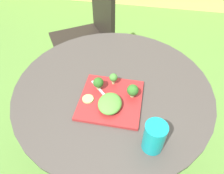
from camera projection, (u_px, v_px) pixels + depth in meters
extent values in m
plane|color=#568438|center=(113.00, 158.00, 1.50)|extent=(12.00, 12.00, 0.00)
cylinder|color=#423D38|center=(113.00, 88.00, 0.97)|extent=(0.90, 0.90, 0.02)
cylinder|color=#423D38|center=(113.00, 129.00, 1.23)|extent=(0.06, 0.06, 0.68)
cylinder|color=#423D38|center=(113.00, 157.00, 1.48)|extent=(0.44, 0.44, 0.04)
cube|color=black|center=(81.00, 42.00, 1.74)|extent=(0.61, 0.61, 0.03)
cube|color=black|center=(103.00, 10.00, 1.62)|extent=(0.26, 0.37, 0.45)
cylinder|color=black|center=(59.00, 56.00, 1.96)|extent=(0.02, 0.02, 0.43)
cylinder|color=black|center=(69.00, 81.00, 1.73)|extent=(0.02, 0.02, 0.43)
cylinder|color=black|center=(96.00, 47.00, 2.06)|extent=(0.02, 0.02, 0.43)
cylinder|color=black|center=(110.00, 70.00, 1.83)|extent=(0.02, 0.02, 0.43)
cube|color=maroon|center=(111.00, 100.00, 0.90)|extent=(0.26, 0.26, 0.01)
cylinder|color=#0F8C93|center=(154.00, 137.00, 0.72)|extent=(0.08, 0.08, 0.12)
cylinder|color=#0D777D|center=(153.00, 140.00, 0.73)|extent=(0.07, 0.07, 0.09)
cube|color=silver|center=(99.00, 88.00, 0.93)|extent=(0.08, 0.08, 0.00)
cube|color=silver|center=(108.00, 99.00, 0.89)|extent=(0.05, 0.05, 0.00)
ellipsoid|color=#519338|center=(110.00, 103.00, 0.85)|extent=(0.10, 0.11, 0.04)
cylinder|color=#99B770|center=(132.00, 95.00, 0.90)|extent=(0.02, 0.02, 0.02)
sphere|color=#2D6623|center=(133.00, 90.00, 0.88)|extent=(0.05, 0.05, 0.05)
cylinder|color=#99B770|center=(99.00, 87.00, 0.93)|extent=(0.02, 0.02, 0.02)
sphere|color=#285B1E|center=(98.00, 83.00, 0.91)|extent=(0.05, 0.05, 0.05)
cylinder|color=#99B770|center=(114.00, 82.00, 0.95)|extent=(0.01, 0.01, 0.02)
sphere|color=#427F33|center=(114.00, 78.00, 0.93)|extent=(0.04, 0.04, 0.04)
cylinder|color=#8EB766|center=(88.00, 99.00, 0.89)|extent=(0.05, 0.05, 0.01)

